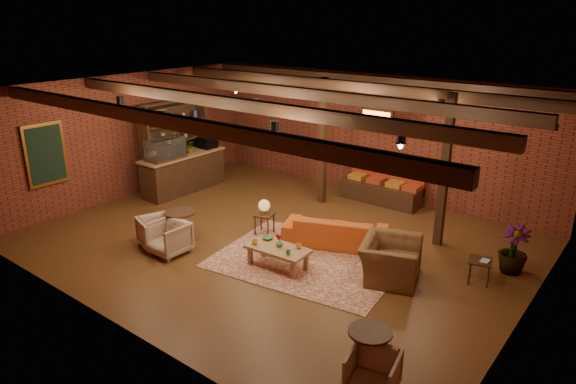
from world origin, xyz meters
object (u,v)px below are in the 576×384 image
Objects in this scene: armchair_a at (157,230)px; plant_tall at (521,203)px; sofa at (336,231)px; coffee_table at (278,249)px; armchair_right at (391,254)px; round_table_right at (369,345)px; round_table_left at (181,221)px; side_table_lamp at (264,208)px; side_table_book at (481,262)px; armchair_far at (373,371)px; armchair_b at (168,237)px.

plant_tall is at bearing -41.76° from armchair_a.
coffee_table is (-0.32, -1.55, 0.06)m from sofa.
armchair_right is 2.79m from round_table_right.
armchair_a reaches higher than round_table_left.
armchair_a is (-1.37, -1.87, -0.26)m from side_table_lamp.
side_table_book is at bearing 28.89° from coffee_table.
armchair_a is 5.60m from round_table_right.
side_table_lamp is 0.69× the size of armchair_right.
side_table_lamp reaches higher than armchair_far.
coffee_table is at bearing 136.26° from armchair_far.
coffee_table is 0.45× the size of plant_tall.
plant_tall is (5.99, 2.91, 0.94)m from round_table_left.
armchair_b is 5.13m from round_table_right.
side_table_book is at bearing -114.82° from plant_tall.
armchair_far is at bearing -31.72° from coffee_table.
sofa is 1.72× the size of coffee_table.
armchair_far is (5.74, -1.13, -0.03)m from armchair_a.
coffee_table is 2.72m from armchair_a.
armchair_a is 0.25× the size of plant_tall.
armchair_far reaches higher than side_table_book.
side_table_lamp is 1.16× the size of round_table_right.
coffee_table is 2.58× the size of side_table_book.
round_table_left is at bearing 151.84° from armchair_far.
side_table_lamp is at bearing -170.42° from side_table_book.
plant_tall reaches higher than sofa.
round_table_left is at bearing -171.62° from coffee_table.
armchair_a is 7.15m from plant_tall.
side_table_book is (4.49, 0.76, -0.21)m from side_table_lamp.
round_table_right is (5.07, -0.78, 0.09)m from armchair_b.
armchair_right reaches higher than side_table_lamp.
armchair_b is at bearing -65.68° from round_table_left.
round_table_left is 0.53m from armchair_a.
sofa is at bearing -163.01° from plant_tall.
armchair_a reaches higher than armchair_far.
armchair_right reaches higher than armchair_b.
armchair_right is at bearing -2.25° from side_table_lamp.
side_table_lamp is 5.31m from armchair_far.
armchair_b is 5.38m from armchair_far.
sofa is at bearing 78.51° from coffee_table.
armchair_a is 5.85m from armchair_far.
armchair_b is 1.15× the size of armchair_far.
armchair_far is at bearing -51.98° from round_table_right.
plant_tall is at bearing 72.12° from armchair_far.
sofa is 1.73m from armchair_right.
round_table_left is 6.03m from side_table_book.
sofa is at bearing 129.10° from round_table_right.
armchair_a is (-0.22, -0.47, -0.11)m from round_table_left.
round_table_left is 5.76m from armchair_far.
side_table_book is (3.27, 1.80, 0.03)m from coffee_table.
plant_tall is (0.68, 4.24, 0.94)m from round_table_right.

